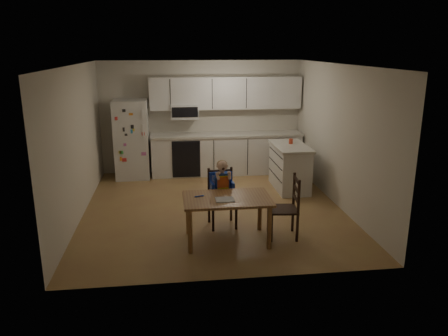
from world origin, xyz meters
name	(u,v)px	position (x,y,z in m)	size (l,w,h in m)	color
room	(210,134)	(0.00, 0.48, 1.25)	(4.52, 5.01, 2.51)	#946640
refrigerator	(132,139)	(-1.55, 2.15, 0.85)	(0.72, 0.70, 1.70)	silver
kitchen_run	(225,135)	(0.50, 2.24, 0.88)	(3.37, 0.62, 2.15)	silver
kitchen_island	(290,167)	(1.64, 0.92, 0.45)	(0.64, 1.22, 0.90)	silver
red_cup	(291,141)	(1.68, 1.05, 0.95)	(0.08, 0.08, 0.10)	#B93B21
dining_table	(227,204)	(0.07, -1.39, 0.59)	(1.26, 0.81, 0.68)	brown
napkin	(225,199)	(0.02, -1.48, 0.68)	(0.26, 0.23, 0.01)	#B5B5BA
toddler_spoon	(199,196)	(-0.34, -1.30, 0.68)	(0.02, 0.02, 0.12)	#1E3EB7
chair_booster	(222,186)	(0.06, -0.77, 0.65)	(0.44, 0.44, 1.08)	black
chair_side	(289,203)	(1.01, -1.35, 0.54)	(0.46, 0.46, 0.95)	black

